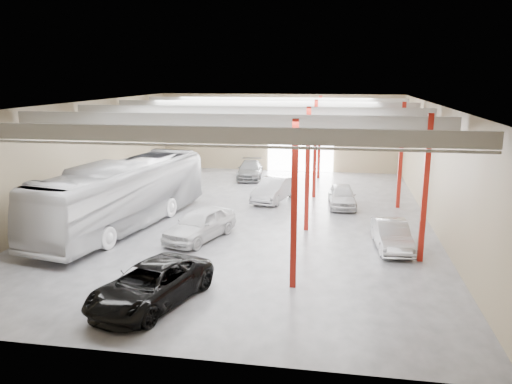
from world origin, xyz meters
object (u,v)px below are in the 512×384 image
(car_row_c, at_px, (250,170))
(car_right_near, at_px, (392,235))
(coach_bus, at_px, (124,194))
(black_sedan, at_px, (151,285))
(car_row_b, at_px, (274,189))
(car_right_far, at_px, (342,196))
(car_row_a, at_px, (200,224))

(car_row_c, bearing_deg, car_right_near, -64.08)
(coach_bus, height_order, black_sedan, coach_bus)
(black_sedan, xyz_separation_m, car_row_b, (2.51, 17.01, 0.02))
(car_right_near, bearing_deg, black_sedan, -145.63)
(car_row_c, height_order, car_right_far, car_right_far)
(car_row_a, bearing_deg, coach_bus, -177.84)
(coach_bus, height_order, car_right_far, coach_bus)
(black_sedan, height_order, car_row_b, car_row_b)
(black_sedan, height_order, car_right_near, black_sedan)
(black_sedan, bearing_deg, car_right_near, 56.55)
(black_sedan, xyz_separation_m, car_row_a, (-0.28, 7.92, 0.05))
(coach_bus, relative_size, car_row_c, 2.77)
(coach_bus, bearing_deg, car_row_b, 54.80)
(coach_bus, xyz_separation_m, car_row_b, (7.76, 7.59, -1.13))
(black_sedan, distance_m, car_row_a, 7.92)
(car_row_a, distance_m, car_row_c, 16.59)
(car_right_near, relative_size, car_right_far, 1.01)
(car_row_b, relative_size, car_row_c, 0.97)
(coach_bus, height_order, car_row_c, coach_bus)
(car_row_c, height_order, car_right_near, car_row_c)
(black_sedan, relative_size, car_row_b, 1.16)
(car_right_near, bearing_deg, car_right_far, 101.95)
(car_row_b, bearing_deg, coach_bus, -122.49)
(car_row_a, distance_m, car_row_b, 9.51)
(car_row_b, bearing_deg, car_row_a, -93.95)
(black_sedan, bearing_deg, car_row_a, 109.02)
(car_row_c, bearing_deg, black_sedan, -94.86)
(car_row_a, relative_size, car_right_near, 1.12)
(car_right_near, bearing_deg, coach_bus, 169.65)
(car_row_b, distance_m, car_right_near, 11.51)
(coach_bus, bearing_deg, car_right_far, 38.75)
(coach_bus, relative_size, car_right_far, 3.20)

